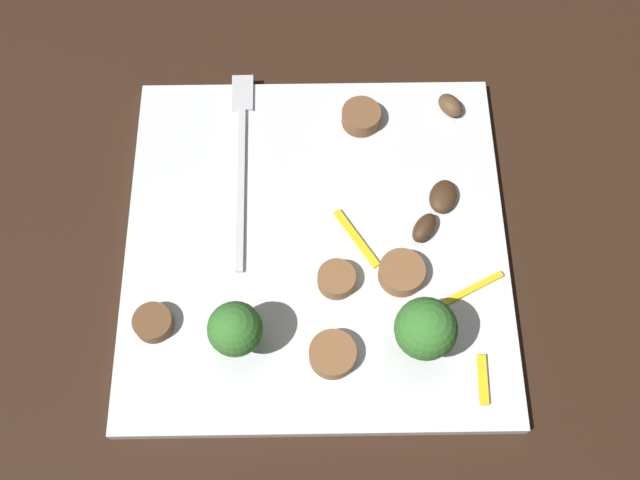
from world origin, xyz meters
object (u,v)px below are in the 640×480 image
object	(u,v)px
sausage_slice_3	(406,273)
pepper_strip_1	(360,236)
sausage_slice_4	(337,354)
fork	(245,152)
mushroom_2	(454,105)
broccoli_floret_0	(240,329)
broccoli_floret_1	(430,329)
plate	(320,243)
sausage_slice_1	(341,279)
sausage_slice_2	(157,323)
mushroom_1	(447,196)
sausage_slice_0	(365,117)
pepper_strip_2	(487,380)
mushroom_0	(428,228)
pepper_strip_0	(476,289)

from	to	relation	value
sausage_slice_3	pepper_strip_1	size ratio (longest dim) A/B	0.62
sausage_slice_4	pepper_strip_1	size ratio (longest dim) A/B	0.61
fork	mushroom_2	distance (m)	0.18
broccoli_floret_0	broccoli_floret_1	distance (m)	0.13
plate	sausage_slice_3	size ratio (longest dim) A/B	8.50
broccoli_floret_1	sausage_slice_1	distance (m)	0.08
pepper_strip_1	sausage_slice_2	bearing A→B (deg)	114.75
sausage_slice_1	mushroom_1	bearing A→B (deg)	-51.08
plate	fork	distance (m)	0.10
sausage_slice_1	sausage_slice_2	world-z (taller)	sausage_slice_1
sausage_slice_0	pepper_strip_2	xyz separation A→B (m)	(-0.22, -0.08, -0.00)
sausage_slice_2	sausage_slice_4	bearing A→B (deg)	-101.10
broccoli_floret_0	mushroom_1	world-z (taller)	broccoli_floret_0
sausage_slice_4	pepper_strip_1	distance (m)	0.10
broccoli_floret_1	sausage_slice_2	world-z (taller)	broccoli_floret_1
plate	mushroom_2	bearing A→B (deg)	-43.73
broccoli_floret_0	mushroom_0	size ratio (longest dim) A/B	2.07
broccoli_floret_0	pepper_strip_0	bearing A→B (deg)	-77.12
sausage_slice_1	fork	bearing A→B (deg)	33.43
pepper_strip_2	plate	bearing A→B (deg)	46.50
broccoli_floret_0	sausage_slice_0	bearing A→B (deg)	-26.43
broccoli_floret_0	sausage_slice_2	size ratio (longest dim) A/B	1.95
plate	broccoli_floret_0	world-z (taller)	broccoli_floret_0
sausage_slice_3	sausage_slice_2	bearing A→B (deg)	101.20
broccoli_floret_0	sausage_slice_2	world-z (taller)	broccoli_floret_0
sausage_slice_2	sausage_slice_4	distance (m)	0.13
fork	sausage_slice_2	xyz separation A→B (m)	(-0.14, 0.06, 0.00)
plate	pepper_strip_2	world-z (taller)	pepper_strip_2
sausage_slice_3	mushroom_0	distance (m)	0.04
sausage_slice_0	sausage_slice_1	size ratio (longest dim) A/B	1.12
broccoli_floret_0	sausage_slice_3	bearing A→B (deg)	-66.83
fork	sausage_slice_4	size ratio (longest dim) A/B	5.31
sausage_slice_3	pepper_strip_2	size ratio (longest dim) A/B	0.97
fork	pepper_strip_0	xyz separation A→B (m)	(-0.12, -0.18, 0.00)
sausage_slice_3	pepper_strip_1	bearing A→B (deg)	44.42
fork	sausage_slice_0	bearing A→B (deg)	-74.07
mushroom_1	pepper_strip_2	bearing A→B (deg)	-173.43
sausage_slice_2	pepper_strip_1	xyz separation A→B (m)	(0.07, -0.15, -0.00)
sausage_slice_0	sausage_slice_4	size ratio (longest dim) A/B	0.94
sausage_slice_0	sausage_slice_3	bearing A→B (deg)	-169.71
sausage_slice_3	pepper_strip_2	xyz separation A→B (m)	(-0.08, -0.05, -0.01)
sausage_slice_4	pepper_strip_2	xyz separation A→B (m)	(-0.02, -0.11, -0.00)
broccoli_floret_0	pepper_strip_2	xyz separation A→B (m)	(-0.03, -0.17, -0.03)
broccoli_floret_1	mushroom_2	bearing A→B (deg)	-11.07
fork	sausage_slice_4	world-z (taller)	sausage_slice_4
sausage_slice_0	sausage_slice_2	distance (m)	0.23
sausage_slice_4	mushroom_1	bearing A→B (deg)	-35.34
mushroom_0	mushroom_1	bearing A→B (deg)	-31.64
fork	mushroom_0	bearing A→B (deg)	-117.54
sausage_slice_0	pepper_strip_2	world-z (taller)	sausage_slice_0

